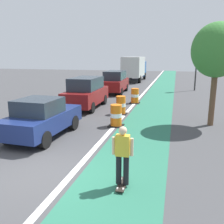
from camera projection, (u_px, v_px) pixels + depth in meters
ground_plane at (42, 173)px, 7.44m from camera, size 100.00×100.00×0.00m
bike_lane_strip at (156, 103)px, 18.18m from camera, size 2.50×80.00×0.01m
lane_divider_stripe at (135, 102)px, 18.55m from camera, size 0.20×80.00×0.01m
skateboarder_on_lane at (123, 155)px, 6.49m from camera, size 0.57×0.81×1.69m
parked_sedan_nearest at (42, 118)px, 10.63m from camera, size 2.04×4.17×1.70m
parked_suv_second at (86, 92)px, 16.48m from camera, size 1.96×4.62×2.04m
parked_suv_third at (115, 82)px, 23.03m from camera, size 2.01×4.65×2.04m
traffic_barrel_front at (116, 116)px, 12.27m from camera, size 0.73×0.73×1.09m
traffic_barrel_mid at (121, 105)px, 14.79m from camera, size 0.73×0.73×1.09m
traffic_barrel_back at (135, 96)px, 18.17m from camera, size 0.73×0.73×1.09m
delivery_truck_down_block at (135, 67)px, 33.37m from camera, size 2.36×7.60×3.23m
traffic_light_corner at (197, 55)px, 24.00m from camera, size 0.41×0.32×5.10m
street_tree_sidewalk at (217, 51)px, 11.74m from camera, size 2.40×2.40×5.00m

